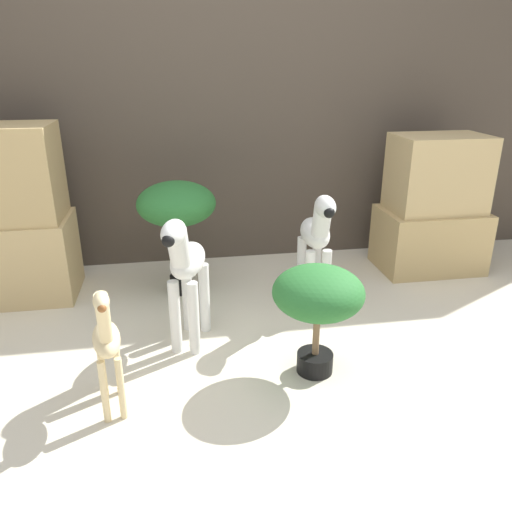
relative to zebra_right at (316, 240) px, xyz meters
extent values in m
plane|color=beige|center=(-0.39, -0.83, -0.42)|extent=(14.00, 14.00, 0.00)
cube|color=#473D33|center=(-0.39, 0.91, 0.68)|extent=(6.40, 0.08, 2.20)
cube|color=tan|center=(-1.72, 0.45, -0.17)|extent=(0.67, 0.45, 0.48)
cube|color=tan|center=(-1.72, 0.45, 0.34)|extent=(0.62, 0.41, 0.54)
cube|color=tan|center=(0.93, 0.45, -0.21)|extent=(0.67, 0.45, 0.41)
cube|color=tan|center=(0.93, 0.45, 0.24)|extent=(0.58, 0.39, 0.49)
cylinder|color=silver|center=(0.04, -0.07, -0.23)|extent=(0.05, 0.05, 0.38)
cylinder|color=silver|center=(-0.05, -0.07, -0.23)|extent=(0.05, 0.05, 0.38)
cylinder|color=silver|center=(0.05, 0.15, -0.23)|extent=(0.05, 0.05, 0.38)
cylinder|color=silver|center=(-0.04, 0.16, -0.23)|extent=(0.05, 0.05, 0.38)
ellipsoid|color=silver|center=(0.00, 0.04, 0.03)|extent=(0.17, 0.33, 0.15)
cylinder|color=silver|center=(0.00, -0.09, 0.15)|extent=(0.10, 0.16, 0.21)
ellipsoid|color=silver|center=(-0.01, -0.15, 0.23)|extent=(0.11, 0.19, 0.11)
sphere|color=black|center=(-0.01, -0.23, 0.23)|extent=(0.06, 0.06, 0.06)
cube|color=black|center=(0.00, -0.09, 0.16)|extent=(0.03, 0.09, 0.17)
cylinder|color=silver|center=(-0.71, -0.37, -0.23)|extent=(0.05, 0.05, 0.38)
cylinder|color=silver|center=(-0.80, -0.34, -0.23)|extent=(0.05, 0.05, 0.38)
cylinder|color=silver|center=(-0.64, -0.16, -0.23)|extent=(0.05, 0.05, 0.38)
cylinder|color=silver|center=(-0.73, -0.13, -0.23)|extent=(0.05, 0.05, 0.38)
ellipsoid|color=silver|center=(-0.72, -0.25, 0.03)|extent=(0.24, 0.35, 0.15)
cylinder|color=silver|center=(-0.76, -0.38, 0.15)|extent=(0.14, 0.17, 0.21)
ellipsoid|color=silver|center=(-0.78, -0.44, 0.23)|extent=(0.15, 0.21, 0.11)
sphere|color=black|center=(-0.80, -0.51, 0.23)|extent=(0.06, 0.06, 0.06)
cube|color=black|center=(-0.76, -0.38, 0.16)|extent=(0.05, 0.09, 0.17)
cylinder|color=beige|center=(-1.02, -0.81, -0.28)|extent=(0.03, 0.03, 0.28)
cylinder|color=beige|center=(-1.08, -0.82, -0.28)|extent=(0.03, 0.03, 0.28)
cylinder|color=beige|center=(-1.04, -0.64, -0.28)|extent=(0.03, 0.03, 0.28)
cylinder|color=beige|center=(-1.11, -0.65, -0.28)|extent=(0.03, 0.03, 0.28)
ellipsoid|color=beige|center=(-1.06, -0.73, -0.09)|extent=(0.14, 0.26, 0.11)
cylinder|color=beige|center=(-1.05, -0.83, 0.05)|extent=(0.07, 0.13, 0.25)
ellipsoid|color=beige|center=(-1.03, -0.91, 0.16)|extent=(0.07, 0.11, 0.06)
sphere|color=brown|center=(-1.03, -0.95, 0.15)|extent=(0.03, 0.03, 0.03)
cylinder|color=black|center=(-0.75, 0.34, -0.36)|extent=(0.13, 0.13, 0.11)
cylinder|color=brown|center=(-0.75, 0.34, -0.14)|extent=(0.03, 0.03, 0.33)
ellipsoid|color=#286B2D|center=(-0.75, 0.34, 0.15)|extent=(0.46, 0.46, 0.25)
cylinder|color=black|center=(-0.17, -0.62, -0.37)|extent=(0.17, 0.17, 0.09)
cylinder|color=brown|center=(-0.17, -0.62, -0.22)|extent=(0.03, 0.03, 0.20)
ellipsoid|color=#286B2D|center=(-0.17, -0.62, -0.01)|extent=(0.41, 0.41, 0.22)
camera|label=1|loc=(-0.76, -2.51, 0.94)|focal=35.00mm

